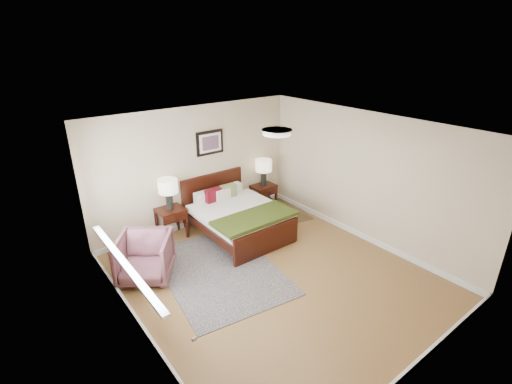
% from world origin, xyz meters
% --- Properties ---
extents(floor, '(5.00, 5.00, 0.00)m').
position_xyz_m(floor, '(0.00, 0.00, 0.00)').
color(floor, brown).
rests_on(floor, ground).
extents(back_wall, '(4.50, 0.04, 2.50)m').
position_xyz_m(back_wall, '(0.00, 2.50, 1.25)').
color(back_wall, '#C3AE8D').
rests_on(back_wall, ground).
extents(front_wall, '(4.50, 0.04, 2.50)m').
position_xyz_m(front_wall, '(0.00, -2.50, 1.25)').
color(front_wall, '#C3AE8D').
rests_on(front_wall, ground).
extents(left_wall, '(0.04, 5.00, 2.50)m').
position_xyz_m(left_wall, '(-2.25, 0.00, 1.25)').
color(left_wall, '#C3AE8D').
rests_on(left_wall, ground).
extents(right_wall, '(0.04, 5.00, 2.50)m').
position_xyz_m(right_wall, '(2.25, 0.00, 1.25)').
color(right_wall, '#C3AE8D').
rests_on(right_wall, ground).
extents(ceiling, '(4.50, 5.00, 0.02)m').
position_xyz_m(ceiling, '(0.00, 0.00, 2.50)').
color(ceiling, white).
rests_on(ceiling, back_wall).
extents(window, '(0.11, 2.72, 1.32)m').
position_xyz_m(window, '(-2.20, 0.70, 1.38)').
color(window, silver).
rests_on(window, left_wall).
extents(door, '(0.06, 1.00, 2.18)m').
position_xyz_m(door, '(-2.23, -1.75, 1.07)').
color(door, silver).
rests_on(door, ground).
extents(ceil_fixture, '(0.44, 0.44, 0.08)m').
position_xyz_m(ceil_fixture, '(0.00, 0.00, 2.47)').
color(ceil_fixture, white).
rests_on(ceil_fixture, ceiling).
extents(bed, '(1.59, 1.91, 1.03)m').
position_xyz_m(bed, '(0.35, 1.56, 0.48)').
color(bed, '#331107').
rests_on(bed, ground).
extents(wall_art, '(0.62, 0.05, 0.50)m').
position_xyz_m(wall_art, '(0.35, 2.47, 1.72)').
color(wall_art, black).
rests_on(wall_art, back_wall).
extents(nightstand_left, '(0.51, 0.46, 0.61)m').
position_xyz_m(nightstand_left, '(-0.74, 2.25, 0.49)').
color(nightstand_left, '#331107').
rests_on(nightstand_left, ground).
extents(nightstand_right, '(0.55, 0.41, 0.54)m').
position_xyz_m(nightstand_right, '(1.61, 2.26, 0.34)').
color(nightstand_right, '#331107').
rests_on(nightstand_right, ground).
extents(lamp_left, '(0.38, 0.38, 0.61)m').
position_xyz_m(lamp_left, '(-0.74, 2.27, 1.05)').
color(lamp_left, black).
rests_on(lamp_left, nightstand_left).
extents(lamp_right, '(0.38, 0.38, 0.61)m').
position_xyz_m(lamp_right, '(1.61, 2.27, 0.98)').
color(lamp_right, black).
rests_on(lamp_right, nightstand_right).
extents(armchair, '(1.16, 1.17, 0.77)m').
position_xyz_m(armchair, '(-1.69, 1.27, 0.38)').
color(armchair, brown).
rests_on(armchair, ground).
extents(rug_persian, '(2.13, 2.76, 0.01)m').
position_xyz_m(rug_persian, '(-0.63, 0.69, 0.01)').
color(rug_persian, '#0D0F41').
rests_on(rug_persian, ground).
extents(rug_navy, '(1.16, 1.48, 0.01)m').
position_xyz_m(rug_navy, '(1.80, 1.80, 0.01)').
color(rug_navy, black).
rests_on(rug_navy, ground).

